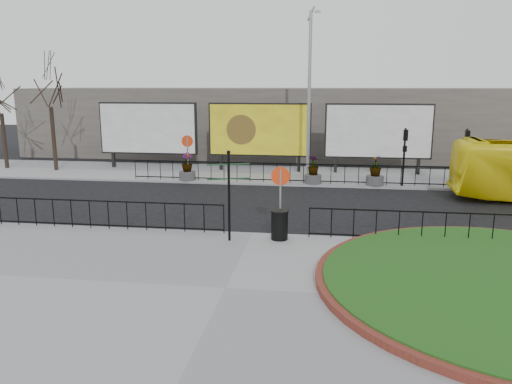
% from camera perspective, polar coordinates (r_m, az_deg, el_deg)
% --- Properties ---
extents(ground, '(90.00, 90.00, 0.00)m').
position_cam_1_polar(ground, '(17.91, -0.33, -5.02)').
color(ground, black).
rests_on(ground, ground).
extents(pavement_near, '(30.00, 10.00, 0.12)m').
position_cam_1_polar(pavement_near, '(13.27, -3.51, -11.13)').
color(pavement_near, gray).
rests_on(pavement_near, ground).
extents(pavement_far, '(44.00, 6.00, 0.12)m').
position_cam_1_polar(pavement_far, '(29.50, 3.04, 1.96)').
color(pavement_far, gray).
rests_on(pavement_far, ground).
extents(railing_near_left, '(10.00, 0.10, 1.10)m').
position_cam_1_polar(railing_near_left, '(19.23, -18.47, -2.39)').
color(railing_near_left, black).
rests_on(railing_near_left, pavement_near).
extents(railing_near_right, '(9.00, 0.10, 1.10)m').
position_cam_1_polar(railing_near_right, '(17.73, 20.84, -3.78)').
color(railing_near_right, black).
rests_on(railing_near_right, pavement_near).
extents(railing_far, '(18.00, 0.10, 1.10)m').
position_cam_1_polar(railing_far, '(26.68, 4.69, 2.17)').
color(railing_far, black).
rests_on(railing_far, pavement_far).
extents(speed_sign_far, '(0.64, 0.07, 2.47)m').
position_cam_1_polar(speed_sign_far, '(27.58, -7.84, 5.04)').
color(speed_sign_far, gray).
rests_on(speed_sign_far, pavement_far).
extents(speed_sign_near, '(0.64, 0.07, 2.47)m').
position_cam_1_polar(speed_sign_near, '(16.94, 2.82, 0.65)').
color(speed_sign_near, gray).
rests_on(speed_sign_near, pavement_near).
extents(billboard_left, '(6.20, 0.31, 4.10)m').
position_cam_1_polar(billboard_left, '(31.96, -12.23, 7.09)').
color(billboard_left, black).
rests_on(billboard_left, pavement_far).
extents(billboard_mid, '(6.20, 0.31, 4.10)m').
position_cam_1_polar(billboard_mid, '(30.28, 0.41, 7.09)').
color(billboard_mid, black).
rests_on(billboard_mid, pavement_far).
extents(billboard_right, '(6.20, 0.31, 4.10)m').
position_cam_1_polar(billboard_right, '(30.17, 13.80, 6.72)').
color(billboard_right, black).
rests_on(billboard_right, pavement_far).
extents(lamp_post, '(0.74, 0.18, 9.23)m').
position_cam_1_polar(lamp_post, '(27.95, 6.11, 11.17)').
color(lamp_post, gray).
rests_on(lamp_post, pavement_far).
extents(signal_pole_a, '(0.22, 0.26, 3.00)m').
position_cam_1_polar(signal_pole_a, '(26.77, 16.63, 4.83)').
color(signal_pole_a, black).
rests_on(signal_pole_a, pavement_far).
extents(signal_pole_b, '(0.22, 0.26, 3.00)m').
position_cam_1_polar(signal_pole_b, '(27.38, 22.86, 4.53)').
color(signal_pole_b, black).
rests_on(signal_pole_b, pavement_far).
extents(tree_left, '(2.00, 2.00, 7.00)m').
position_cam_1_polar(tree_left, '(32.90, -22.34, 8.38)').
color(tree_left, '#2D2119').
rests_on(tree_left, pavement_far).
extents(tree_mid, '(2.00, 2.00, 6.20)m').
position_cam_1_polar(tree_mid, '(35.05, -27.03, 7.49)').
color(tree_mid, '#2D2119').
rests_on(tree_mid, pavement_far).
extents(building_backdrop, '(40.00, 10.00, 5.00)m').
position_cam_1_polar(building_backdrop, '(39.11, 4.37, 8.08)').
color(building_backdrop, '#615C55').
rests_on(building_backdrop, ground).
extents(fingerpost_sign, '(1.42, 0.65, 3.08)m').
position_cam_1_polar(fingerpost_sign, '(16.58, -3.12, 0.59)').
color(fingerpost_sign, black).
rests_on(fingerpost_sign, pavement_near).
extents(litter_bin, '(0.62, 0.62, 1.02)m').
position_cam_1_polar(litter_bin, '(17.01, 2.71, -3.76)').
color(litter_bin, black).
rests_on(litter_bin, pavement_near).
extents(planter_a, '(0.91, 0.91, 1.52)m').
position_cam_1_polar(planter_a, '(27.77, -7.87, 2.59)').
color(planter_a, '#4C4C4F').
rests_on(planter_a, pavement_far).
extents(planter_b, '(0.89, 0.89, 1.51)m').
position_cam_1_polar(planter_b, '(26.73, 6.55, 2.27)').
color(planter_b, '#4C4C4F').
rests_on(planter_b, pavement_far).
extents(planter_c, '(0.92, 0.92, 1.56)m').
position_cam_1_polar(planter_c, '(26.85, 13.47, 2.09)').
color(planter_c, '#4C4C4F').
rests_on(planter_c, pavement_far).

